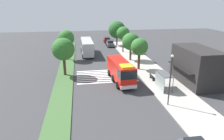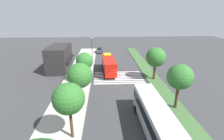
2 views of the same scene
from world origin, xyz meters
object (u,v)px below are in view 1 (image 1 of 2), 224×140
Objects in this scene: fire_truck at (121,70)px; bench_near_shelter at (152,77)px; parked_car_west at (107,40)px; sidewalk_tree_east at (139,47)px; median_tree_west at (63,49)px; parked_car_mid at (110,43)px; sidewalk_tree_far_west at (117,30)px; sidewalk_tree_west at (123,33)px; transit_bus at (87,46)px; street_lamp at (170,76)px; median_tree_far_west at (66,38)px; bus_stop_shelter at (162,78)px; sidewalk_tree_center at (131,42)px.

fire_truck reaches higher than bench_near_shelter.
parked_car_west is 0.72× the size of sidewalk_tree_east.
parked_car_west is 0.66× the size of median_tree_west.
fire_truck is 28.85m from parked_car_mid.
sidewalk_tree_far_west reaches higher than sidewalk_tree_west.
transit_bus is 13.68m from sidewalk_tree_far_west.
parked_car_west is 0.67× the size of street_lamp.
fire_truck is 1.42× the size of median_tree_west.
street_lamp is 19.45m from median_tree_west.
sidewalk_tree_far_west reaches higher than fire_truck.
median_tree_far_west is at bearing -28.91° from parked_car_west.
sidewalk_tree_far_west is at bearing 179.40° from street_lamp.
transit_bus is 1.78× the size of sidewalk_tree_east.
sidewalk_tree_west is (-24.66, -0.68, 3.13)m from bus_stop_shelter.
parked_car_west is 2.75× the size of bench_near_shelter.
bus_stop_shelter is 24.68m from median_tree_far_west.
bench_near_shelter is 0.26× the size of sidewalk_tree_east.
median_tree_west is (-4.75, -9.35, 2.77)m from fire_truck.
median_tree_west reaches higher than bus_stop_shelter.
fire_truck is 35.41m from parked_car_west.
parked_car_west is 0.61× the size of sidewalk_tree_far_west.
bus_stop_shelter is at bearing 0.43° from bench_near_shelter.
median_tree_far_west is (-15.54, -14.73, 4.41)m from bench_near_shelter.
sidewalk_tree_center is at bearing 7.33° from parked_car_mid.
street_lamp reaches higher than sidewalk_tree_center.
sidewalk_tree_east is at bearing 5.09° from parked_car_mid.
transit_bus reaches higher than bench_near_shelter.
bench_near_shelter is at bearing 173.28° from street_lamp.
street_lamp is at bearing -12.40° from bus_stop_shelter.
sidewalk_tree_west is at bearing -87.20° from transit_bus.
sidewalk_tree_far_west is 19.87m from median_tree_far_west.
median_tree_far_west is at bearing -124.30° from sidewalk_tree_east.
street_lamp reaches higher than bus_stop_shelter.
bus_stop_shelter is 4.20m from bench_near_shelter.
median_tree_far_west is at bearing -136.52° from bench_near_shelter.
bus_stop_shelter is 33.69m from sidewalk_tree_far_west.
parked_car_mid is at bearing -177.27° from street_lamp.
bus_stop_shelter is at bearing 3.92° from sidewalk_tree_east.
sidewalk_tree_far_west reaches higher than parked_car_mid.
street_lamp is at bearing 29.23° from median_tree_far_west.
median_tree_far_west is (-9.60, -14.08, 0.48)m from sidewalk_tree_east.
sidewalk_tree_east is 0.91× the size of median_tree_west.
bench_near_shelter is (35.43, 2.85, -0.28)m from parked_car_west.
bus_stop_shelter is at bearing 167.60° from street_lamp.
parked_car_mid is at bearing -40.40° from transit_bus.
sidewalk_tree_far_west reaches higher than sidewalk_tree_east.
parked_car_mid is 32.99m from bus_stop_shelter.
fire_truck is 1.31× the size of sidewalk_tree_far_west.
median_tree_west reaches higher than street_lamp.
sidewalk_tree_far_west reaches higher than median_tree_far_west.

